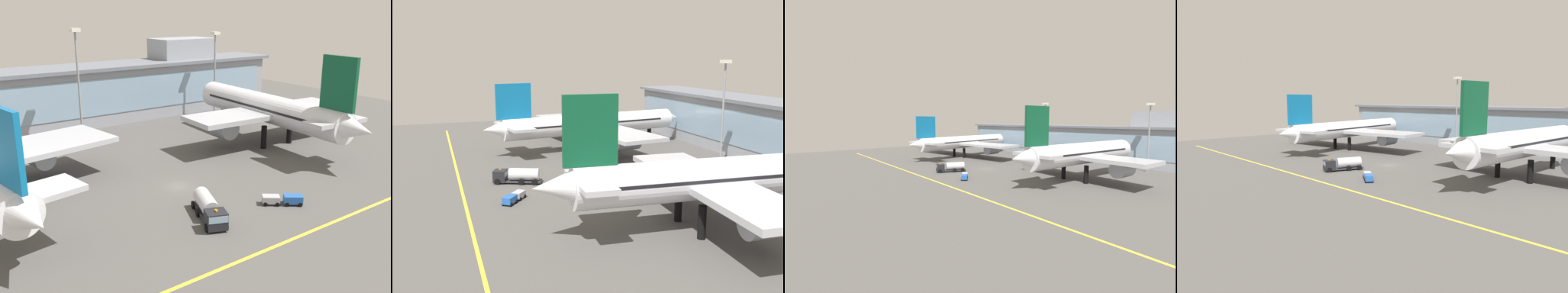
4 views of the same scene
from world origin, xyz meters
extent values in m
plane|color=#514F4C|center=(0.00, 0.00, 0.00)|extent=(180.00, 180.00, 0.00)
cube|color=yellow|center=(0.00, -22.00, 0.01)|extent=(144.00, 0.50, 0.01)
cube|color=#9399A3|center=(0.00, 46.85, 6.47)|extent=(113.69, 12.00, 12.94)
cube|color=#84A3BC|center=(0.00, 40.80, 7.12)|extent=(109.15, 0.20, 8.28)
cube|color=slate|center=(0.00, 46.85, 13.34)|extent=(116.69, 14.00, 0.80)
cube|color=#9399A3|center=(34.11, 48.85, 15.94)|extent=(16.00, 10.00, 6.00)
cone|color=silver|center=(-25.78, -12.50, 6.89)|extent=(5.26, 6.34, 4.42)
cylinder|color=#999EA8|center=(-16.31, 16.75, 3.79)|extent=(4.57, 6.70, 3.64)
cube|color=#0F6BA8|center=(-26.51, -7.87, 13.25)|extent=(1.96, 8.58, 8.32)
cube|color=#B7BAC1|center=(-26.51, -7.87, 7.28)|extent=(16.56, 7.68, 0.67)
cylinder|color=black|center=(24.89, 6.83, 2.28)|extent=(1.10, 1.10, 4.56)
cylinder|color=black|center=(31.72, 6.41, 2.28)|extent=(1.10, 1.10, 4.56)
cylinder|color=black|center=(29.41, 24.83, 2.28)|extent=(1.10, 1.10, 4.56)
cylinder|color=silver|center=(28.49, 9.79, 7.13)|extent=(8.10, 39.94, 5.70)
cone|color=silver|center=(29.80, 31.29, 7.13)|extent=(5.72, 5.45, 5.42)
cone|color=silver|center=(27.17, -12.00, 7.56)|extent=(5.22, 6.56, 4.85)
cube|color=#84A3BC|center=(29.60, 28.00, 8.13)|extent=(4.51, 4.24, 1.71)
cube|color=black|center=(28.49, 9.79, 7.56)|extent=(7.77, 33.61, 0.46)
cube|color=#B7BAC1|center=(28.49, 9.79, 6.42)|extent=(36.09, 11.66, 0.91)
cylinder|color=#999EA8|center=(18.64, 11.82, 4.16)|extent=(4.30, 5.39, 3.99)
cylinder|color=#999EA8|center=(38.52, 10.61, 4.16)|extent=(4.30, 5.39, 3.99)
cube|color=#0C4C2D|center=(27.43, -7.64, 14.54)|extent=(1.12, 7.17, 9.13)
cube|color=#B7BAC1|center=(27.43, -7.64, 7.98)|extent=(11.63, 5.05, 0.73)
cylinder|color=black|center=(-3.10, -15.40, 0.55)|extent=(0.69, 1.13, 1.10)
cylinder|color=black|center=(-5.51, -14.43, 0.55)|extent=(0.69, 1.13, 1.10)
cylinder|color=black|center=(-1.42, -11.22, 0.55)|extent=(0.69, 1.13, 1.10)
cylinder|color=black|center=(-3.83, -10.25, 0.55)|extent=(0.69, 1.13, 1.10)
cylinder|color=black|center=(-0.48, -8.89, 0.55)|extent=(0.69, 1.13, 1.10)
cylinder|color=black|center=(-2.89, -7.91, 0.55)|extent=(0.69, 1.13, 1.10)
cube|color=#2D2D33|center=(-2.69, -10.90, 0.45)|extent=(4.99, 7.89, 0.30)
cube|color=black|center=(-4.20, -14.66, 1.40)|extent=(3.29, 3.14, 2.20)
cube|color=#84A3BC|center=(-4.20, -14.66, 1.88)|extent=(3.22, 3.19, 0.88)
cylinder|color=silver|center=(-2.49, -10.40, 1.75)|extent=(4.22, 6.04, 2.30)
cube|color=orange|center=(-4.20, -14.66, 2.62)|extent=(0.30, 0.40, 0.20)
cylinder|color=black|center=(10.47, -15.09, 0.30)|extent=(0.60, 0.53, 0.60)
cylinder|color=black|center=(9.55, -16.28, 0.30)|extent=(0.60, 0.53, 0.60)
cylinder|color=black|center=(9.03, -13.98, 0.30)|extent=(0.60, 0.53, 0.60)
cylinder|color=black|center=(8.11, -15.16, 0.30)|extent=(0.60, 0.53, 0.60)
cube|color=#235BB2|center=(9.29, -15.13, 0.85)|extent=(2.97, 2.78, 1.10)
cylinder|color=black|center=(7.97, -13.15, 0.30)|extent=(0.58, 0.51, 0.60)
cylinder|color=black|center=(7.05, -14.33, 0.30)|extent=(0.58, 0.51, 0.60)
cylinder|color=black|center=(6.64, -12.12, 0.30)|extent=(0.58, 0.51, 0.60)
cylinder|color=black|center=(5.72, -13.31, 0.30)|extent=(0.58, 0.51, 0.60)
cube|color=#A8A8B2|center=(6.84, -13.23, 0.80)|extent=(2.82, 2.66, 1.00)
cube|color=#2D2D33|center=(8.03, -14.15, 0.45)|extent=(0.54, 0.45, 0.08)
cylinder|color=gray|center=(35.04, 35.51, 10.20)|extent=(0.44, 0.44, 20.39)
cube|color=silver|center=(35.04, 35.51, 20.74)|extent=(1.80, 1.80, 0.70)
cylinder|color=gray|center=(-2.09, 32.81, 11.11)|extent=(0.44, 0.44, 22.21)
cube|color=silver|center=(-2.09, 32.81, 22.56)|extent=(1.80, 1.80, 0.70)
camera|label=1|loc=(-36.08, -54.30, 26.46)|focal=41.35mm
camera|label=2|loc=(80.70, -26.29, 23.73)|focal=42.11mm
camera|label=3|loc=(67.28, -55.71, 15.79)|focal=24.76mm
camera|label=4|loc=(58.24, -60.87, 16.05)|focal=32.07mm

